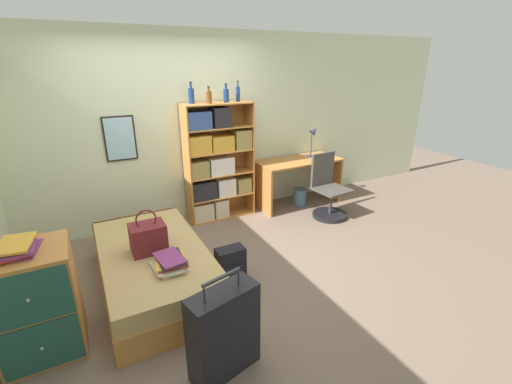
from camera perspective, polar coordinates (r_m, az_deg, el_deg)
ground_plane at (r=3.98m, az=-6.98°, el=-12.55°), size 14.00×14.00×0.00m
wall_back at (r=4.85m, az=-14.25°, el=9.78°), size 10.00×0.09×2.60m
bed at (r=3.75m, az=-16.62°, el=-11.77°), size 1.00×1.86×0.44m
handbag at (r=3.51m, az=-17.53°, el=-7.24°), size 0.33×0.25×0.44m
book_stack_on_bed at (r=3.25m, az=-14.12°, el=-11.24°), size 0.32×0.38×0.11m
suitcase at (r=2.68m, az=-5.37°, el=-22.23°), size 0.56×0.33×0.83m
dresser at (r=3.24m, az=-32.61°, el=-15.26°), size 0.57×0.56×0.90m
magazine_pile_on_dresser at (r=3.02m, az=-35.29°, el=-7.66°), size 0.32×0.36×0.08m
bookcase at (r=4.92m, az=-6.77°, el=4.57°), size 0.97×0.33×1.67m
bottle_green at (r=4.70m, az=-10.75°, el=15.56°), size 0.08×0.08×0.28m
bottle_brown at (r=4.68m, az=-7.85°, el=15.43°), size 0.08×0.08×0.22m
bottle_clear at (r=4.80m, az=-5.00°, el=15.80°), size 0.08×0.08×0.25m
bottle_blue at (r=4.91m, az=-3.04°, el=16.09°), size 0.06×0.06×0.28m
desk at (r=5.50m, az=7.07°, el=3.21°), size 1.35×0.61×0.74m
desk_lamp at (r=5.60m, az=9.55°, el=9.24°), size 0.19×0.14×0.50m
desk_chair at (r=5.20m, az=11.94°, el=-0.88°), size 0.51×0.51×0.94m
backpack at (r=3.66m, az=-4.23°, el=-12.12°), size 0.30×0.20×0.39m
waste_bin at (r=5.59m, az=7.26°, el=-0.80°), size 0.21×0.21×0.27m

